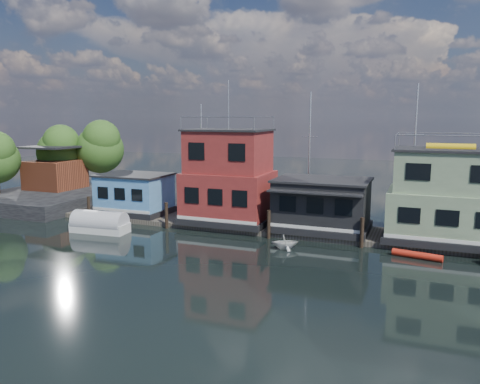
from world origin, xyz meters
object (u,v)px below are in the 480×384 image
at_px(houseboat_blue, 135,194).
at_px(red_kayak, 417,255).
at_px(dinghy_white, 285,242).
at_px(houseboat_dark, 322,205).
at_px(houseboat_green, 447,198).
at_px(tarp_runabout, 100,224).
at_px(houseboat_red, 229,178).

relative_size(houseboat_blue, red_kayak, 2.00).
xyz_separation_m(houseboat_blue, dinghy_white, (15.97, -5.11, -1.69)).
bearing_deg(houseboat_blue, red_kayak, -9.42).
relative_size(houseboat_blue, dinghy_white, 3.27).
distance_m(houseboat_dark, houseboat_green, 9.07).
bearing_deg(houseboat_blue, houseboat_dark, -0.06).
relative_size(houseboat_green, red_kayak, 2.62).
bearing_deg(dinghy_white, houseboat_green, -91.85).
distance_m(houseboat_green, tarp_runabout, 26.68).
bearing_deg(tarp_runabout, houseboat_green, 8.45).
height_order(houseboat_blue, tarp_runabout, houseboat_blue).
distance_m(houseboat_red, houseboat_dark, 8.18).
height_order(houseboat_dark, tarp_runabout, houseboat_dark).
bearing_deg(houseboat_blue, tarp_runabout, -83.76).
bearing_deg(tarp_runabout, houseboat_red, 29.47).
bearing_deg(dinghy_white, red_kayak, -111.25).
bearing_deg(red_kayak, houseboat_dark, 161.41).
xyz_separation_m(houseboat_blue, tarp_runabout, (0.65, -5.98, -1.50)).
bearing_deg(houseboat_dark, dinghy_white, -106.72).
xyz_separation_m(houseboat_green, dinghy_white, (-10.53, -5.11, -3.04)).
bearing_deg(red_kayak, houseboat_blue, -178.62).
bearing_deg(houseboat_red, houseboat_blue, -180.00).
bearing_deg(houseboat_blue, dinghy_white, -17.73).
distance_m(houseboat_blue, dinghy_white, 16.85).
relative_size(houseboat_blue, houseboat_dark, 0.86).
height_order(houseboat_red, houseboat_green, houseboat_red).
relative_size(houseboat_green, tarp_runabout, 1.76).
xyz_separation_m(dinghy_white, red_kayak, (8.79, 1.00, -0.28)).
height_order(houseboat_red, dinghy_white, houseboat_red).
bearing_deg(houseboat_dark, houseboat_red, 179.86).
bearing_deg(tarp_runabout, houseboat_blue, 91.67).
distance_m(houseboat_red, dinghy_white, 8.99).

